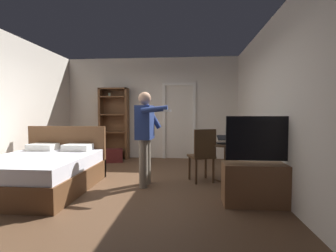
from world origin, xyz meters
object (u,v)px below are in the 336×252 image
laptop (225,141)px  side_table (226,155)px  bed (42,171)px  bottle_on_table (235,138)px  tv_flatscreen (264,179)px  wooden_chair (203,153)px  person_blue_shirt (145,132)px  suitcase_dark (110,156)px  bookshelf (114,121)px

laptop → side_table: bearing=57.4°
bed → bottle_on_table: bearing=13.3°
side_table → tv_flatscreen: bearing=-75.8°
bottle_on_table → wooden_chair: 0.66m
bed → wooden_chair: bearing=13.6°
bottle_on_table → person_blue_shirt: (-1.61, -0.43, 0.14)m
person_blue_shirt → suitcase_dark: (-1.29, 1.99, -0.78)m
bookshelf → side_table: bearing=-35.9°
bed → bookshelf: bearing=83.1°
tv_flatscreen → suitcase_dark: 4.15m
bed → tv_flatscreen: size_ratio=1.56×
bookshelf → suitcase_dark: (0.06, -0.57, -0.89)m
tv_flatscreen → wooden_chair: 1.35m
suitcase_dark → tv_flatscreen: bearing=-58.3°
side_table → bottle_on_table: (0.14, -0.08, 0.33)m
bed → laptop: size_ratio=5.64×
person_blue_shirt → side_table: bearing=19.1°
wooden_chair → tv_flatscreen: bearing=-54.3°
laptop → wooden_chair: (-0.43, -0.16, -0.21)m
tv_flatscreen → person_blue_shirt: 2.04m
bottle_on_table → suitcase_dark: (-2.90, 1.55, -0.64)m
side_table → person_blue_shirt: size_ratio=0.43×
suitcase_dark → bed: bearing=-116.3°
bookshelf → tv_flatscreen: bookshelf is taller
laptop → bottle_on_table: bottle_on_table is taller
wooden_chair → person_blue_shirt: person_blue_shirt is taller
bookshelf → wooden_chair: bookshelf is taller
tv_flatscreen → bookshelf: bearing=133.4°
bottle_on_table → wooden_chair: size_ratio=0.27×
bottle_on_table → person_blue_shirt: size_ratio=0.16×
bottle_on_table → suitcase_dark: 3.35m
tv_flatscreen → bottle_on_table: (-0.19, 1.21, 0.44)m
laptop → tv_flatscreen: bearing=-74.1°
side_table → suitcase_dark: bearing=151.9°
bookshelf → bottle_on_table: bearing=-35.7°
bookshelf → wooden_chair: size_ratio=2.00×
side_table → laptop: size_ratio=2.09×
tv_flatscreen → side_table: 1.33m
bed → side_table: bed is taller
bookshelf → tv_flatscreen: bearing=-46.6°
tv_flatscreen → wooden_chair: bearing=125.7°
tv_flatscreen → person_blue_shirt: (-1.80, 0.78, 0.58)m
laptop → person_blue_shirt: 1.53m
bookshelf → bed: bearing=-96.9°
person_blue_shirt → suitcase_dark: bearing=123.0°
bookshelf → side_table: size_ratio=2.77×
bookshelf → bottle_on_table: bookshelf is taller
bookshelf → tv_flatscreen: size_ratio=1.60×
laptop → suitcase_dark: bearing=151.0°
side_table → bottle_on_table: 0.37m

